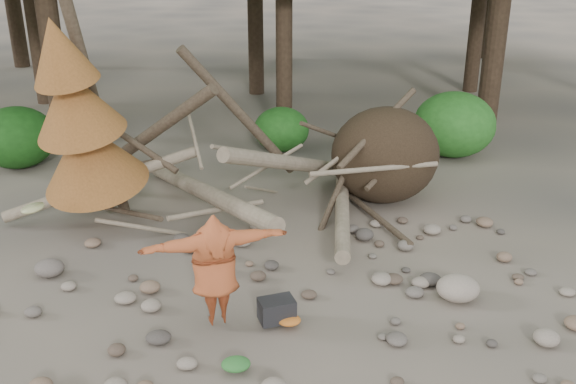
{
  "coord_description": "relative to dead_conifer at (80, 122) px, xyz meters",
  "views": [
    {
      "loc": [
        -0.56,
        -7.76,
        5.16
      ],
      "look_at": [
        0.35,
        1.5,
        1.4
      ],
      "focal_mm": 40.0,
      "sensor_mm": 36.0,
      "label": 1
    }
  ],
  "objects": [
    {
      "name": "dead_conifer",
      "position": [
        0.0,
        0.0,
        0.0
      ],
      "size": [
        2.06,
        2.16,
        4.35
      ],
      "color": "#4C3F30",
      "rests_on": "ground"
    },
    {
      "name": "frisbee_thrower",
      "position": [
        2.31,
        -3.34,
        -1.21
      ],
      "size": [
        3.49,
        0.94,
        1.88
      ],
      "color": "#AC4D26",
      "rests_on": "ground"
    },
    {
      "name": "cloth_green",
      "position": [
        2.55,
        -4.43,
        -2.04
      ],
      "size": [
        0.37,
        0.31,
        0.14
      ],
      "primitive_type": "ellipsoid",
      "color": "#2B6D2C",
      "rests_on": "ground"
    },
    {
      "name": "deadfall_pile",
      "position": [
        5.13,
        0.87,
        -1.16
      ],
      "size": [
        8.55,
        5.24,
        3.3
      ],
      "color": "#332619",
      "rests_on": "ground"
    },
    {
      "name": "ground",
      "position": [
        3.12,
        -3.37,
        -2.11
      ],
      "size": [
        120.0,
        120.0,
        0.0
      ],
      "primitive_type": "plane",
      "color": "#514C44",
      "rests_on": "ground"
    },
    {
      "name": "cloth_orange",
      "position": [
        3.32,
        -3.5,
        -2.05
      ],
      "size": [
        0.33,
        0.27,
        0.12
      ],
      "primitive_type": "ellipsoid",
      "color": "#C26621",
      "rests_on": "ground"
    },
    {
      "name": "boulder_mid_left",
      "position": [
        -0.4,
        -1.66,
        -1.97
      ],
      "size": [
        0.47,
        0.43,
        0.28
      ],
      "primitive_type": "ellipsoid",
      "color": "#645B54",
      "rests_on": "ground"
    },
    {
      "name": "boulder_mid_right",
      "position": [
        5.93,
        -3.01,
        -1.92
      ],
      "size": [
        0.65,
        0.59,
        0.39
      ],
      "primitive_type": "ellipsoid",
      "color": "gray",
      "rests_on": "ground"
    },
    {
      "name": "bush_mid",
      "position": [
        3.92,
        4.43,
        -1.55
      ],
      "size": [
        1.4,
        1.4,
        1.12
      ],
      "primitive_type": "ellipsoid",
      "color": "#215F1B",
      "rests_on": "ground"
    },
    {
      "name": "bush_left",
      "position": [
        -2.38,
        3.83,
        -1.39
      ],
      "size": [
        1.8,
        1.8,
        1.44
      ],
      "primitive_type": "ellipsoid",
      "color": "#184B14",
      "rests_on": "ground"
    },
    {
      "name": "backpack",
      "position": [
        3.16,
        -3.39,
        -1.95
      ],
      "size": [
        0.56,
        0.43,
        0.33
      ],
      "primitive_type": "cube",
      "rotation": [
        0.0,
        0.0,
        0.23
      ],
      "color": "black",
      "rests_on": "ground"
    },
    {
      "name": "bush_right",
      "position": [
        8.12,
        3.63,
        -1.31
      ],
      "size": [
        2.0,
        2.0,
        1.6
      ],
      "primitive_type": "ellipsoid",
      "color": "#2A7123",
      "rests_on": "ground"
    }
  ]
}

